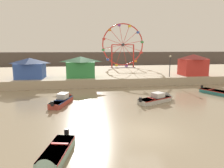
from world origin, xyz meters
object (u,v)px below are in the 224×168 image
object	(u,v)px
carnival_booth_red_striped	(193,64)
motorboat_faded_red	(64,100)
motorboat_seafoam	(53,158)
ferris_wheel_red_frame	(123,46)
promenade_lamp_near	(170,62)
motorboat_teal_painted	(221,93)
carnival_booth_blue_tent	(30,68)
motorboat_pale_grey	(160,98)
carnival_booth_green_kiosk	(81,67)

from	to	relation	value
carnival_booth_red_striped	motorboat_faded_red	bearing A→B (deg)	-154.05
motorboat_seafoam	carnival_booth_red_striped	xyz separation A→B (m)	(19.80, 20.74, 2.73)
ferris_wheel_red_frame	promenade_lamp_near	size ratio (longest dim) A/B	2.94
motorboat_teal_painted	carnival_booth_red_striped	bearing A→B (deg)	147.52
motorboat_faded_red	motorboat_teal_painted	xyz separation A→B (m)	(18.51, 0.50, -0.10)
carnival_booth_red_striped	promenade_lamp_near	world-z (taller)	carnival_booth_red_striped
motorboat_faded_red	carnival_booth_blue_tent	xyz separation A→B (m)	(-5.39, 10.15, 2.42)
motorboat_pale_grey	carnival_booth_blue_tent	size ratio (longest dim) A/B	1.12
motorboat_faded_red	ferris_wheel_red_frame	xyz separation A→B (m)	(11.52, 24.04, 5.79)
motorboat_seafoam	promenade_lamp_near	distance (m)	24.96
motorboat_teal_painted	ferris_wheel_red_frame	bearing A→B (deg)	173.64
motorboat_faded_red	carnival_booth_red_striped	size ratio (longest dim) A/B	1.12
motorboat_teal_painted	carnival_booth_red_striped	world-z (taller)	carnival_booth_red_striped
carnival_booth_green_kiosk	promenade_lamp_near	xyz separation A→B (m)	(13.52, -1.76, 0.59)
motorboat_seafoam	carnival_booth_blue_tent	bearing A→B (deg)	-151.56
motorboat_pale_grey	ferris_wheel_red_frame	size ratio (longest dim) A/B	0.50
motorboat_pale_grey	ferris_wheel_red_frame	xyz separation A→B (m)	(1.48, 25.09, 5.82)
motorboat_seafoam	ferris_wheel_red_frame	distance (m)	37.53
motorboat_teal_painted	promenade_lamp_near	distance (m)	8.94
motorboat_pale_grey	carnival_booth_red_striped	size ratio (longest dim) A/B	1.15
carnival_booth_green_kiosk	motorboat_faded_red	bearing A→B (deg)	-98.02
motorboat_pale_grey	promenade_lamp_near	xyz separation A→B (m)	(5.41, 9.32, 3.12)
motorboat_seafoam	carnival_booth_blue_tent	world-z (taller)	carnival_booth_blue_tent
ferris_wheel_red_frame	carnival_booth_green_kiosk	xyz separation A→B (m)	(-9.59, -14.01, -3.28)
motorboat_faded_red	promenade_lamp_near	xyz separation A→B (m)	(15.44, 8.27, 3.09)
motorboat_seafoam	motorboat_pale_grey	size ratio (longest dim) A/B	0.86
carnival_booth_red_striped	motorboat_seafoam	bearing A→B (deg)	-133.06
motorboat_seafoam	motorboat_pale_grey	bearing A→B (deg)	149.89
motorboat_teal_painted	carnival_booth_green_kiosk	world-z (taller)	carnival_booth_green_kiosk
ferris_wheel_red_frame	carnival_booth_red_striped	xyz separation A→B (m)	(8.51, -14.56, -3.15)
motorboat_teal_painted	carnival_booth_red_striped	distance (m)	9.51
motorboat_seafoam	carnival_booth_blue_tent	distance (m)	22.27
motorboat_teal_painted	carnival_booth_green_kiosk	size ratio (longest dim) A/B	0.96
motorboat_seafoam	ferris_wheel_red_frame	size ratio (longest dim) A/B	0.43
carnival_booth_red_striped	carnival_booth_blue_tent	distance (m)	25.43
carnival_booth_blue_tent	carnival_booth_green_kiosk	bearing A→B (deg)	1.36
motorboat_teal_painted	ferris_wheel_red_frame	xyz separation A→B (m)	(-6.99, 23.54, 5.88)
motorboat_seafoam	carnival_booth_blue_tent	xyz separation A→B (m)	(-5.61, 21.41, 2.51)
carnival_booth_green_kiosk	carnival_booth_blue_tent	bearing A→B (deg)	-178.12
ferris_wheel_red_frame	promenade_lamp_near	world-z (taller)	ferris_wheel_red_frame
motorboat_faded_red	motorboat_seafoam	distance (m)	11.26
ferris_wheel_red_frame	carnival_booth_red_striped	bearing A→B (deg)	-59.71
carnival_booth_red_striped	promenade_lamp_near	distance (m)	4.76
motorboat_pale_grey	carnival_booth_red_striped	distance (m)	14.76
motorboat_teal_painted	promenade_lamp_near	xyz separation A→B (m)	(-3.07, 7.77, 3.19)
ferris_wheel_red_frame	carnival_booth_green_kiosk	size ratio (longest dim) A/B	2.09
carnival_booth_red_striped	promenade_lamp_near	bearing A→B (deg)	-164.58
carnival_booth_green_kiosk	carnival_booth_red_striped	bearing A→B (deg)	1.10
carnival_booth_blue_tent	motorboat_seafoam	bearing A→B (deg)	-73.00
motorboat_seafoam	ferris_wheel_red_frame	xyz separation A→B (m)	(11.30, 35.30, 5.87)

